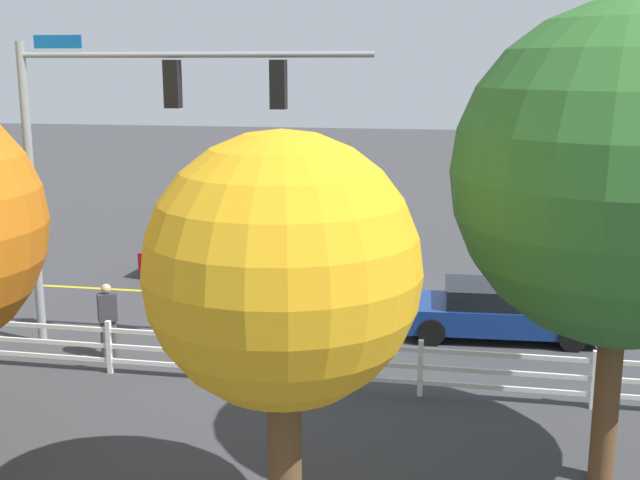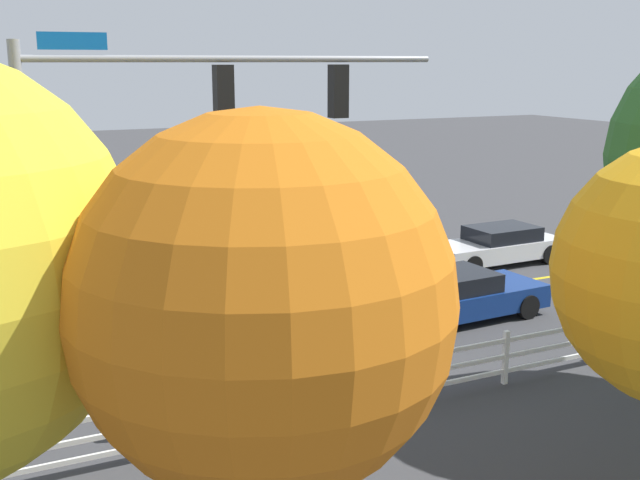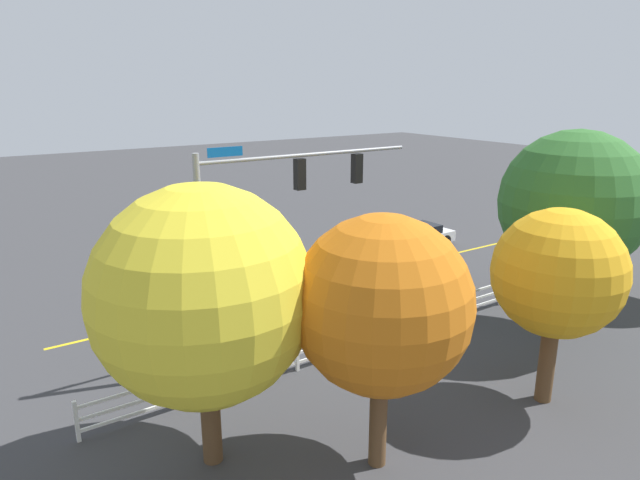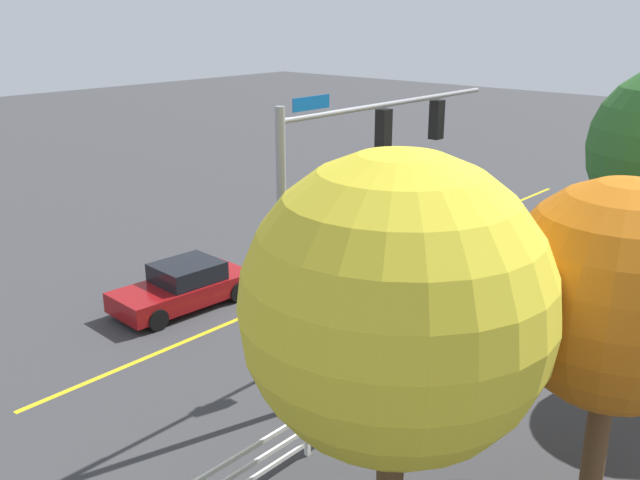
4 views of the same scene
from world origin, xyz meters
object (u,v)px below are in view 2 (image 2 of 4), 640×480
object	(u,v)px
car_0	(457,296)
pedestrian	(163,385)
tree_3	(263,305)
car_2	(103,294)
car_1	(497,245)

from	to	relation	value
car_0	pedestrian	size ratio (longest dim) A/B	2.82
pedestrian	tree_3	distance (m)	6.52
pedestrian	tree_3	xyz separation A→B (m)	(0.29, 5.71, 3.14)
car_2	pedestrian	distance (m)	7.07
car_2	tree_3	size ratio (longest dim) A/B	0.72
car_2	pedestrian	size ratio (longest dim) A/B	2.59
car_0	car_1	distance (m)	6.15
car_1	tree_3	distance (m)	18.86
car_2	pedestrian	world-z (taller)	pedestrian
car_1	car_2	bearing A→B (deg)	-1.25
car_1	pedestrian	distance (m)	14.89
car_0	car_2	distance (m)	9.17
car_1	tree_3	xyz separation A→B (m)	(13.33, 12.89, 3.46)
car_2	car_0	bearing A→B (deg)	157.09
tree_3	car_2	bearing A→B (deg)	-92.47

